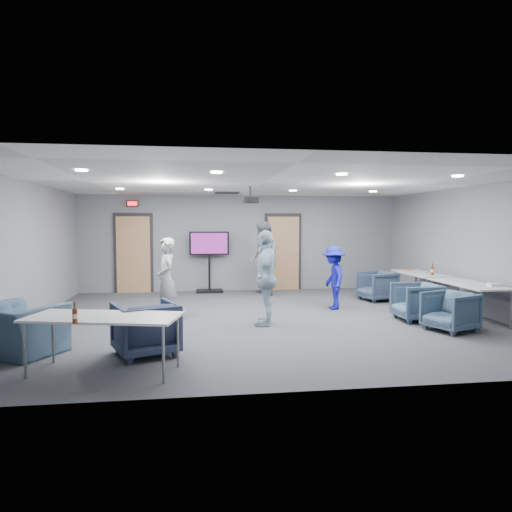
{
  "coord_description": "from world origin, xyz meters",
  "views": [
    {
      "loc": [
        -1.37,
        -8.91,
        1.89
      ],
      "look_at": [
        -0.02,
        0.85,
        1.2
      ],
      "focal_mm": 32.0,
      "sensor_mm": 36.0,
      "label": 1
    }
  ],
  "objects": [
    {
      "name": "floor",
      "position": [
        0.0,
        0.0,
        0.0
      ],
      "size": [
        9.0,
        9.0,
        0.0
      ],
      "primitive_type": "plane",
      "color": "#35373D",
      "rests_on": "ground"
    },
    {
      "name": "ceiling",
      "position": [
        0.0,
        0.0,
        2.7
      ],
      "size": [
        9.0,
        9.0,
        0.0
      ],
      "primitive_type": "plane",
      "rotation": [
        3.14,
        0.0,
        0.0
      ],
      "color": "silver",
      "rests_on": "wall_back"
    },
    {
      "name": "wall_back",
      "position": [
        0.0,
        4.0,
        1.35
      ],
      "size": [
        9.0,
        0.02,
        2.7
      ],
      "primitive_type": "cube",
      "color": "slate",
      "rests_on": "floor"
    },
    {
      "name": "wall_front",
      "position": [
        0.0,
        -4.0,
        1.35
      ],
      "size": [
        9.0,
        0.02,
        2.7
      ],
      "primitive_type": "cube",
      "color": "slate",
      "rests_on": "floor"
    },
    {
      "name": "wall_left",
      "position": [
        -4.5,
        0.0,
        1.35
      ],
      "size": [
        0.02,
        8.0,
        2.7
      ],
      "primitive_type": "cube",
      "color": "slate",
      "rests_on": "floor"
    },
    {
      "name": "wall_right",
      "position": [
        4.5,
        0.0,
        1.35
      ],
      "size": [
        0.02,
        8.0,
        2.7
      ],
      "primitive_type": "cube",
      "color": "slate",
      "rests_on": "floor"
    },
    {
      "name": "door_left",
      "position": [
        -3.0,
        3.95,
        1.07
      ],
      "size": [
        1.06,
        0.17,
        2.24
      ],
      "color": "black",
      "rests_on": "wall_back"
    },
    {
      "name": "door_right",
      "position": [
        1.2,
        3.95,
        1.07
      ],
      "size": [
        1.06,
        0.17,
        2.24
      ],
      "color": "black",
      "rests_on": "wall_back"
    },
    {
      "name": "exit_sign",
      "position": [
        -3.0,
        3.93,
        2.45
      ],
      "size": [
        0.32,
        0.08,
        0.16
      ],
      "color": "black",
      "rests_on": "wall_back"
    },
    {
      "name": "hvac_diffuser",
      "position": [
        -0.5,
        2.8,
        2.69
      ],
      "size": [
        0.6,
        0.6,
        0.03
      ],
      "primitive_type": "cube",
      "color": "black",
      "rests_on": "ceiling"
    },
    {
      "name": "downlights",
      "position": [
        0.0,
        0.0,
        2.68
      ],
      "size": [
        6.18,
        3.78,
        0.02
      ],
      "color": "white",
      "rests_on": "ceiling"
    },
    {
      "name": "person_a",
      "position": [
        -1.9,
        0.17,
        0.81
      ],
      "size": [
        0.54,
        0.68,
        1.62
      ],
      "primitive_type": "imported",
      "rotation": [
        0.0,
        0.0,
        -1.27
      ],
      "color": "#9EA09E",
      "rests_on": "floor"
    },
    {
      "name": "person_b",
      "position": [
        0.47,
        2.97,
        0.98
      ],
      "size": [
        0.86,
        1.04,
        1.96
      ],
      "primitive_type": "imported",
      "rotation": [
        0.0,
        0.0,
        -1.44
      ],
      "color": "slate",
      "rests_on": "floor"
    },
    {
      "name": "person_c",
      "position": [
        -0.03,
        -0.55,
        0.89
      ],
      "size": [
        0.64,
        1.11,
        1.78
      ],
      "primitive_type": "imported",
      "rotation": [
        0.0,
        0.0,
        -1.78
      ],
      "color": "#9EB8CB",
      "rests_on": "floor"
    },
    {
      "name": "person_d",
      "position": [
        1.71,
        0.81,
        0.7
      ],
      "size": [
        0.56,
        0.93,
        1.4
      ],
      "primitive_type": "imported",
      "rotation": [
        0.0,
        0.0,
        -1.61
      ],
      "color": "#161891",
      "rests_on": "floor"
    },
    {
      "name": "chair_right_a",
      "position": [
        3.13,
        1.77,
        0.36
      ],
      "size": [
        0.94,
        0.92,
        0.72
      ],
      "primitive_type": "imported",
      "rotation": [
        0.0,
        0.0,
        -1.36
      ],
      "color": "#324157",
      "rests_on": "floor"
    },
    {
      "name": "chair_right_b",
      "position": [
        2.96,
        -0.58,
        0.37
      ],
      "size": [
        0.82,
        0.8,
        0.74
      ],
      "primitive_type": "imported",
      "rotation": [
        0.0,
        0.0,
        -1.58
      ],
      "color": "#384C62",
      "rests_on": "floor"
    },
    {
      "name": "chair_right_c",
      "position": [
        3.12,
        -1.49,
        0.35
      ],
      "size": [
        0.98,
        0.96,
        0.7
      ],
      "primitive_type": "imported",
      "rotation": [
        0.0,
        0.0,
        -1.21
      ],
      "color": "#3A4F65",
      "rests_on": "floor"
    },
    {
      "name": "chair_front_a",
      "position": [
        -2.06,
        -2.27,
        0.39
      ],
      "size": [
        1.09,
        1.1,
        0.78
      ],
      "primitive_type": "imported",
      "rotation": [
        0.0,
        0.0,
        3.52
      ],
      "color": "#313A55",
      "rests_on": "floor"
    },
    {
      "name": "chair_front_b",
      "position": [
        -3.9,
        -2.0,
        0.37
      ],
      "size": [
        1.48,
        1.43,
        0.73
      ],
      "primitive_type": "imported",
      "rotation": [
        0.0,
        0.0,
        2.58
      ],
      "color": "#3D556B",
      "rests_on": "floor"
    },
    {
      "name": "table_right_a",
      "position": [
        4.0,
        1.23,
        0.68
      ],
      "size": [
        0.72,
        1.74,
        0.73
      ],
      "rotation": [
        0.0,
        0.0,
        1.57
      ],
      "color": "silver",
      "rests_on": "floor"
    },
    {
      "name": "table_right_b",
      "position": [
        4.0,
        -0.67,
        0.69
      ],
      "size": [
        0.76,
        1.83,
        0.73
      ],
      "rotation": [
        0.0,
        0.0,
        1.57
      ],
      "color": "silver",
      "rests_on": "floor"
    },
    {
      "name": "table_front_left",
      "position": [
        -2.5,
        -3.0,
        0.69
      ],
      "size": [
        2.03,
        1.22,
        0.73
      ],
      "rotation": [
        0.0,
        0.0,
        -0.24
      ],
      "color": "silver",
      "rests_on": "floor"
    },
    {
      "name": "bottle_front",
      "position": [
        -2.75,
        -3.4,
        0.82
      ],
      "size": [
        0.06,
        0.06,
        0.24
      ],
      "color": "#612A10",
      "rests_on": "table_front_left"
    },
    {
      "name": "bottle_right",
      "position": [
        4.05,
        0.8,
        0.83
      ],
      "size": [
        0.07,
        0.07,
        0.27
      ],
      "color": "#612A10",
      "rests_on": "table_right_a"
    },
    {
      "name": "snack_box",
      "position": [
        3.9,
        1.72,
        0.75
      ],
      "size": [
        0.18,
        0.13,
        0.04
      ],
      "primitive_type": "cube",
      "rotation": [
        0.0,
        0.0,
        -0.12
      ],
      "color": "#CF5333",
      "rests_on": "table_right_a"
    },
    {
      "name": "wrapper",
      "position": [
        4.23,
        -1.13,
        0.76
      ],
      "size": [
        0.25,
        0.18,
        0.05
      ],
      "primitive_type": "cube",
      "rotation": [
        0.0,
        0.0,
        -0.06
      ],
      "color": "silver",
      "rests_on": "table_right_b"
    },
    {
      "name": "tv_stand",
      "position": [
        -0.93,
        3.75,
        0.96
      ],
      "size": [
        1.1,
        0.52,
        1.69
      ],
      "color": "black",
      "rests_on": "floor"
    },
    {
      "name": "projector",
      "position": [
        -0.16,
        0.74,
        2.41
      ],
      "size": [
        0.34,
        0.32,
        0.35
      ],
      "rotation": [
        0.0,
        0.0,
        0.11
      ],
      "color": "black",
      "rests_on": "ceiling"
    }
  ]
}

